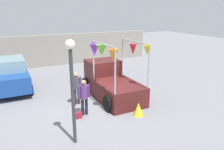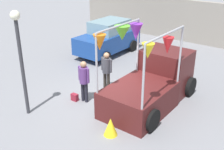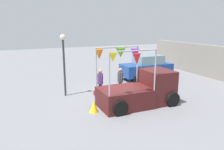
{
  "view_description": "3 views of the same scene",
  "coord_description": "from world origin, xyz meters",
  "px_view_note": "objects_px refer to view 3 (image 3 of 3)",
  "views": [
    {
      "loc": [
        -3.63,
        -9.25,
        4.53
      ],
      "look_at": [
        1.0,
        -0.03,
        1.46
      ],
      "focal_mm": 35.0,
      "sensor_mm": 36.0,
      "label": 1
    },
    {
      "loc": [
        5.89,
        -7.67,
        5.31
      ],
      "look_at": [
        0.44,
        -0.5,
        1.34
      ],
      "focal_mm": 45.0,
      "sensor_mm": 36.0,
      "label": 2
    },
    {
      "loc": [
        10.96,
        -5.05,
        4.2
      ],
      "look_at": [
        0.38,
        -0.43,
        1.53
      ],
      "focal_mm": 35.0,
      "sensor_mm": 36.0,
      "label": 3
    }
  ],
  "objects_px": {
    "vendor_truck": "(142,89)",
    "street_lamp": "(64,56)",
    "parked_car": "(147,67)",
    "folded_kite_bundle_sunflower": "(94,106)",
    "person_vendor": "(120,79)",
    "handbag": "(95,93)",
    "person_customer": "(100,80)"
  },
  "relations": [
    {
      "from": "vendor_truck",
      "to": "street_lamp",
      "type": "distance_m",
      "value": 4.9
    },
    {
      "from": "parked_car",
      "to": "folded_kite_bundle_sunflower",
      "type": "distance_m",
      "value": 7.74
    },
    {
      "from": "person_vendor",
      "to": "handbag",
      "type": "height_order",
      "value": "person_vendor"
    },
    {
      "from": "handbag",
      "to": "street_lamp",
      "type": "relative_size",
      "value": 0.08
    },
    {
      "from": "person_vendor",
      "to": "street_lamp",
      "type": "distance_m",
      "value": 3.63
    },
    {
      "from": "handbag",
      "to": "person_vendor",
      "type": "bearing_deg",
      "value": 74.48
    },
    {
      "from": "vendor_truck",
      "to": "person_vendor",
      "type": "xyz_separation_m",
      "value": [
        -1.98,
        -0.32,
        0.13
      ]
    },
    {
      "from": "parked_car",
      "to": "person_customer",
      "type": "height_order",
      "value": "parked_car"
    },
    {
      "from": "vendor_truck",
      "to": "street_lamp",
      "type": "xyz_separation_m",
      "value": [
        -3.08,
        -3.47,
        1.56
      ]
    },
    {
      "from": "street_lamp",
      "to": "vendor_truck",
      "type": "bearing_deg",
      "value": 48.42
    },
    {
      "from": "handbag",
      "to": "person_customer",
      "type": "bearing_deg",
      "value": 29.74
    },
    {
      "from": "person_vendor",
      "to": "handbag",
      "type": "xyz_separation_m",
      "value": [
        -0.41,
        -1.48,
        -0.85
      ]
    },
    {
      "from": "vendor_truck",
      "to": "person_vendor",
      "type": "distance_m",
      "value": 2.01
    },
    {
      "from": "vendor_truck",
      "to": "handbag",
      "type": "bearing_deg",
      "value": -143.03
    },
    {
      "from": "parked_car",
      "to": "person_customer",
      "type": "relative_size",
      "value": 2.43
    },
    {
      "from": "person_customer",
      "to": "handbag",
      "type": "xyz_separation_m",
      "value": [
        -0.35,
        -0.2,
        -0.85
      ]
    },
    {
      "from": "person_vendor",
      "to": "vendor_truck",
      "type": "bearing_deg",
      "value": 9.14
    },
    {
      "from": "street_lamp",
      "to": "folded_kite_bundle_sunflower",
      "type": "xyz_separation_m",
      "value": [
        3.15,
        0.74,
        -2.11
      ]
    },
    {
      "from": "handbag",
      "to": "folded_kite_bundle_sunflower",
      "type": "height_order",
      "value": "folded_kite_bundle_sunflower"
    },
    {
      "from": "vendor_truck",
      "to": "street_lamp",
      "type": "height_order",
      "value": "street_lamp"
    },
    {
      "from": "folded_kite_bundle_sunflower",
      "to": "handbag",
      "type": "bearing_deg",
      "value": 159.36
    },
    {
      "from": "person_vendor",
      "to": "street_lamp",
      "type": "xyz_separation_m",
      "value": [
        -1.1,
        -3.15,
        1.43
      ]
    },
    {
      "from": "parked_car",
      "to": "person_customer",
      "type": "xyz_separation_m",
      "value": [
        2.67,
        -4.91,
        0.05
      ]
    },
    {
      "from": "person_customer",
      "to": "person_vendor",
      "type": "height_order",
      "value": "person_customer"
    },
    {
      "from": "handbag",
      "to": "folded_kite_bundle_sunflower",
      "type": "bearing_deg",
      "value": -20.64
    },
    {
      "from": "parked_car",
      "to": "person_customer",
      "type": "bearing_deg",
      "value": -61.43
    },
    {
      "from": "person_vendor",
      "to": "folded_kite_bundle_sunflower",
      "type": "relative_size",
      "value": 2.73
    },
    {
      "from": "person_vendor",
      "to": "parked_car",
      "type": "bearing_deg",
      "value": 127.03
    },
    {
      "from": "vendor_truck",
      "to": "street_lamp",
      "type": "relative_size",
      "value": 1.11
    },
    {
      "from": "handbag",
      "to": "folded_kite_bundle_sunflower",
      "type": "distance_m",
      "value": 2.64
    },
    {
      "from": "folded_kite_bundle_sunflower",
      "to": "person_vendor",
      "type": "bearing_deg",
      "value": 130.43
    },
    {
      "from": "person_vendor",
      "to": "folded_kite_bundle_sunflower",
      "type": "bearing_deg",
      "value": -49.57
    }
  ]
}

